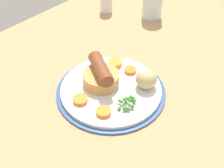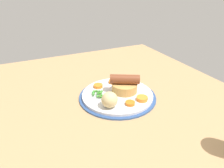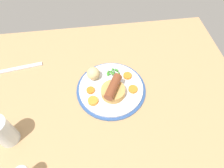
{
  "view_description": "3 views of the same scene",
  "coord_description": "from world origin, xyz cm",
  "views": [
    {
      "loc": [
        44.32,
        38.64,
        54.68
      ],
      "look_at": [
        5.64,
        2.84,
        6.39
      ],
      "focal_mm": 50.0,
      "sensor_mm": 36.0,
      "label": 1
    },
    {
      "loc": [
        -46.67,
        28.41,
        38.37
      ],
      "look_at": [
        7.04,
        3.33,
        7.4
      ],
      "focal_mm": 32.0,
      "sensor_mm": 36.0,
      "label": 2
    },
    {
      "loc": [
        0.33,
        -39.36,
        65.58
      ],
      "look_at": [
        6.02,
        2.83,
        5.6
      ],
      "focal_mm": 32.0,
      "sensor_mm": 36.0,
      "label": 3
    }
  ],
  "objects": [
    {
      "name": "dining_table",
      "position": [
        0.0,
        0.0,
        1.5
      ],
      "size": [
        110.0,
        80.0,
        3.0
      ],
      "primitive_type": "cube",
      "color": "tan",
      "rests_on": "ground"
    },
    {
      "name": "dinner_plate",
      "position": [
        5.25,
        2.12,
        3.57
      ],
      "size": [
        25.96,
        25.96,
        1.4
      ],
      "color": "#2D4C84",
      "rests_on": "dining_table"
    },
    {
      "name": "sausage_pudding",
      "position": [
        5.61,
        -0.72,
        6.86
      ],
      "size": [
        8.63,
        10.18,
        6.16
      ],
      "rotation": [
        0.0,
        0.0,
        1.08
      ],
      "color": "tan",
      "rests_on": "dinner_plate"
    },
    {
      "name": "pea_pile",
      "position": [
        6.75,
        8.6,
        5.25
      ],
      "size": [
        5.23,
        4.05,
        1.66
      ],
      "color": "#3E9235",
      "rests_on": "dinner_plate"
    },
    {
      "name": "potato_chunk_0",
      "position": [
        -0.76,
        7.79,
        6.83
      ],
      "size": [
        6.99,
        7.0,
        4.85
      ],
      "primitive_type": "ellipsoid",
      "rotation": [
        0.0,
        0.0,
        2.29
      ],
      "color": "#CCB77F",
      "rests_on": "dinner_plate"
    },
    {
      "name": "carrot_slice_0",
      "position": [
        -2.38,
        1.61,
        4.85
      ],
      "size": [
        3.62,
        3.62,
        0.9
      ],
      "primitive_type": "cylinder",
      "rotation": [
        0.0,
        0.0,
        1.31
      ],
      "color": "orange",
      "rests_on": "dinner_plate"
    },
    {
      "name": "carrot_slice_1",
      "position": [
        13.1,
        0.21,
        4.86
      ],
      "size": [
        3.61,
        3.61,
        0.92
      ],
      "primitive_type": "cylinder",
      "rotation": [
        0.0,
        0.0,
        6.22
      ],
      "color": "orange",
      "rests_on": "dinner_plate"
    },
    {
      "name": "carrot_slice_2",
      "position": [
        12.19,
        6.41,
        4.88
      ],
      "size": [
        4.53,
        4.53,
        0.97
      ],
      "primitive_type": "cylinder",
      "rotation": [
        0.0,
        0.0,
        0.97
      ],
      "color": "orange",
      "rests_on": "dinner_plate"
    },
    {
      "name": "carrot_slice_5",
      "position": [
        -1.85,
        -3.05,
        4.99
      ],
      "size": [
        5.1,
        5.1,
        1.17
      ],
      "primitive_type": "cylinder",
      "rotation": [
        0.0,
        0.0,
        3.87
      ],
      "color": "orange",
      "rests_on": "dinner_plate"
    }
  ]
}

